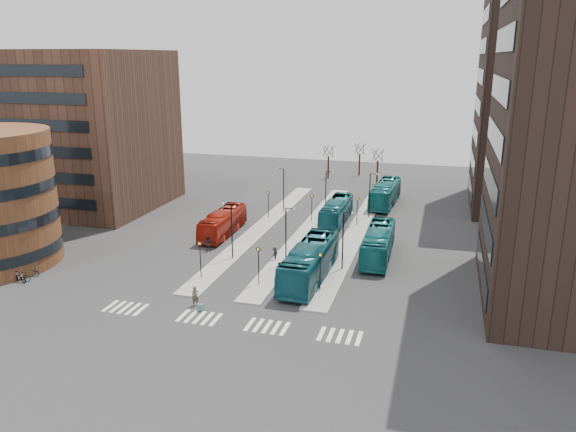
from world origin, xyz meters
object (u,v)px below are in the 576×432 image
(suitcase, at_px, (201,307))
(bicycle_mid, at_px, (19,277))
(commuter_a, at_px, (208,243))
(commuter_c, at_px, (275,254))
(commuter_b, at_px, (279,270))
(bicycle_far, at_px, (31,272))
(traveller, at_px, (195,296))
(teal_bus_d, at_px, (385,193))
(teal_bus_a, at_px, (310,262))
(teal_bus_b, at_px, (336,211))
(red_bus, at_px, (223,223))
(bicycle_near, at_px, (21,277))
(teal_bus_c, at_px, (378,243))

(suitcase, distance_m, bicycle_mid, 19.60)
(commuter_a, relative_size, commuter_c, 1.16)
(commuter_c, bearing_deg, commuter_b, 38.74)
(bicycle_far, bearing_deg, traveller, -98.40)
(commuter_a, height_order, commuter_c, commuter_a)
(traveller, relative_size, commuter_b, 1.09)
(teal_bus_d, xyz_separation_m, commuter_a, (-16.99, -25.99, -0.82))
(teal_bus_a, relative_size, commuter_a, 7.38)
(teal_bus_b, relative_size, commuter_a, 6.20)
(red_bus, height_order, bicycle_near, red_bus)
(suitcase, relative_size, teal_bus_a, 0.05)
(commuter_c, xyz_separation_m, bicycle_near, (-22.13, -12.23, -0.29))
(commuter_a, bearing_deg, traveller, 100.31)
(suitcase, bearing_deg, commuter_a, 101.10)
(teal_bus_d, bearing_deg, suitcase, -102.30)
(teal_bus_d, distance_m, bicycle_mid, 50.14)
(traveller, distance_m, commuter_a, 14.56)
(traveller, bearing_deg, commuter_b, 14.26)
(commuter_a, distance_m, commuter_c, 8.27)
(suitcase, relative_size, traveller, 0.34)
(teal_bus_d, xyz_separation_m, bicycle_near, (-30.92, -39.25, -1.23))
(teal_bus_b, relative_size, commuter_c, 7.20)
(traveller, bearing_deg, red_bus, 62.18)
(bicycle_far, bearing_deg, teal_bus_a, -78.53)
(teal_bus_d, relative_size, traveller, 6.79)
(red_bus, height_order, commuter_a, red_bus)
(red_bus, relative_size, bicycle_near, 5.92)
(traveller, xyz_separation_m, bicycle_mid, (-18.72, 0.28, -0.36))
(teal_bus_d, height_order, commuter_a, teal_bus_d)
(red_bus, distance_m, teal_bus_a, 17.71)
(teal_bus_c, relative_size, traveller, 6.49)
(teal_bus_b, xyz_separation_m, teal_bus_d, (5.18, 11.00, 0.18))
(teal_bus_b, bearing_deg, teal_bus_c, -59.67)
(commuter_a, bearing_deg, commuter_c, 163.95)
(teal_bus_c, height_order, bicycle_near, teal_bus_c)
(red_bus, distance_m, teal_bus_b, 15.27)
(teal_bus_b, height_order, bicycle_mid, teal_bus_b)
(teal_bus_b, height_order, bicycle_near, teal_bus_b)
(suitcase, distance_m, teal_bus_d, 42.13)
(suitcase, distance_m, teal_bus_b, 30.22)
(commuter_b, bearing_deg, traveller, 171.43)
(teal_bus_c, xyz_separation_m, commuter_a, (-18.72, -3.00, -0.75))
(teal_bus_c, relative_size, bicycle_near, 6.43)
(teal_bus_b, height_order, teal_bus_d, teal_bus_d)
(teal_bus_b, distance_m, commuter_b, 20.66)
(teal_bus_d, relative_size, commuter_c, 8.03)
(suitcase, xyz_separation_m, teal_bus_c, (13.09, 17.56, 1.33))
(suitcase, distance_m, traveller, 1.32)
(teal_bus_a, bearing_deg, bicycle_far, -164.89)
(traveller, distance_m, bicycle_near, 18.73)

